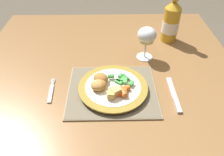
{
  "coord_description": "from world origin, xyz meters",
  "views": [
    {
      "loc": [
        0.01,
        -0.76,
        1.32
      ],
      "look_at": [
        0.02,
        -0.14,
        0.78
      ],
      "focal_mm": 35.0,
      "sensor_mm": 36.0,
      "label": 1
    }
  ],
  "objects_px": {
    "dinner_plate": "(113,88)",
    "wine_glass": "(147,36)",
    "dining_table": "(106,80)",
    "bottle": "(171,21)",
    "fork": "(51,92)",
    "table_knife": "(175,97)"
  },
  "relations": [
    {
      "from": "dinner_plate",
      "to": "bottle",
      "type": "height_order",
      "value": "bottle"
    },
    {
      "from": "fork",
      "to": "bottle",
      "type": "relative_size",
      "value": 0.49
    },
    {
      "from": "dinner_plate",
      "to": "wine_glass",
      "type": "xyz_separation_m",
      "value": [
        0.15,
        0.22,
        0.09
      ]
    },
    {
      "from": "fork",
      "to": "table_knife",
      "type": "xyz_separation_m",
      "value": [
        0.46,
        -0.04,
        0.0
      ]
    },
    {
      "from": "table_knife",
      "to": "wine_glass",
      "type": "bearing_deg",
      "value": 106.67
    },
    {
      "from": "wine_glass",
      "to": "bottle",
      "type": "height_order",
      "value": "bottle"
    },
    {
      "from": "dinner_plate",
      "to": "fork",
      "type": "bearing_deg",
      "value": -179.2
    },
    {
      "from": "dining_table",
      "to": "wine_glass",
      "type": "xyz_separation_m",
      "value": [
        0.17,
        0.05,
        0.2
      ]
    },
    {
      "from": "dining_table",
      "to": "wine_glass",
      "type": "bearing_deg",
      "value": 16.48
    },
    {
      "from": "dining_table",
      "to": "dinner_plate",
      "type": "height_order",
      "value": "dinner_plate"
    },
    {
      "from": "dining_table",
      "to": "fork",
      "type": "height_order",
      "value": "fork"
    },
    {
      "from": "dining_table",
      "to": "table_knife",
      "type": "bearing_deg",
      "value": -39.29
    },
    {
      "from": "wine_glass",
      "to": "dining_table",
      "type": "bearing_deg",
      "value": -163.52
    },
    {
      "from": "bottle",
      "to": "dining_table",
      "type": "bearing_deg",
      "value": -146.97
    },
    {
      "from": "dining_table",
      "to": "wine_glass",
      "type": "relative_size",
      "value": 7.64
    },
    {
      "from": "dinner_plate",
      "to": "wine_glass",
      "type": "relative_size",
      "value": 1.74
    },
    {
      "from": "fork",
      "to": "table_knife",
      "type": "bearing_deg",
      "value": -4.62
    },
    {
      "from": "wine_glass",
      "to": "bottle",
      "type": "bearing_deg",
      "value": 47.62
    },
    {
      "from": "dining_table",
      "to": "bottle",
      "type": "xyz_separation_m",
      "value": [
        0.31,
        0.2,
        0.19
      ]
    },
    {
      "from": "dinner_plate",
      "to": "wine_glass",
      "type": "height_order",
      "value": "wine_glass"
    },
    {
      "from": "dining_table",
      "to": "table_knife",
      "type": "height_order",
      "value": "table_knife"
    },
    {
      "from": "dinner_plate",
      "to": "table_knife",
      "type": "relative_size",
      "value": 1.4
    }
  ]
}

